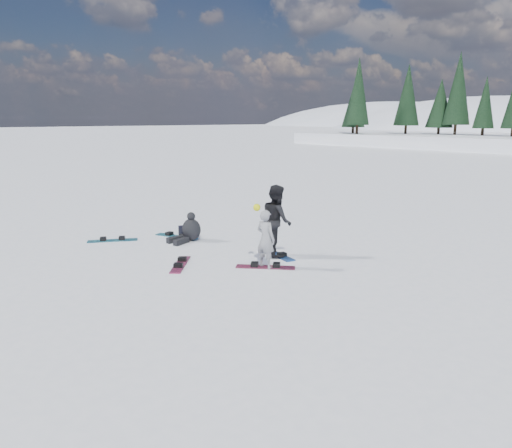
{
  "coord_description": "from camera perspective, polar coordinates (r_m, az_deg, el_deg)",
  "views": [
    {
      "loc": [
        9.0,
        -6.64,
        3.73
      ],
      "look_at": [
        -0.3,
        1.46,
        1.1
      ],
      "focal_mm": 35.0,
      "sensor_mm": 36.0,
      "label": 1
    }
  ],
  "objects": [
    {
      "name": "ground",
      "position": [
        11.79,
        -4.4,
        -6.44
      ],
      "size": [
        420.0,
        420.0,
        0.0
      ],
      "primitive_type": "plane",
      "color": "white",
      "rests_on": "ground"
    },
    {
      "name": "snowboarder_woman",
      "position": [
        12.52,
        1.09,
        -1.67
      ],
      "size": [
        0.59,
        0.43,
        1.63
      ],
      "rotation": [
        0.0,
        0.0,
        3.28
      ],
      "color": "#959599",
      "rests_on": "ground"
    },
    {
      "name": "snowboarder_man",
      "position": [
        13.66,
        2.38,
        0.42
      ],
      "size": [
        1.19,
        1.11,
        1.96
      ],
      "primitive_type": "imported",
      "rotation": [
        0.0,
        0.0,
        2.65
      ],
      "color": "black",
      "rests_on": "ground"
    },
    {
      "name": "seated_rider",
      "position": [
        15.5,
        -7.56,
        -0.68
      ],
      "size": [
        0.73,
        1.11,
        0.9
      ],
      "rotation": [
        0.0,
        0.0,
        0.18
      ],
      "color": "black",
      "rests_on": "ground"
    },
    {
      "name": "gear_bag",
      "position": [
        16.25,
        -8.16,
        -0.81
      ],
      "size": [
        0.52,
        0.42,
        0.3
      ],
      "primitive_type": "cube",
      "rotation": [
        0.0,
        0.0,
        -0.31
      ],
      "color": "black",
      "rests_on": "ground"
    },
    {
      "name": "snowboard_woman",
      "position": [
        12.72,
        1.09,
        -4.94
      ],
      "size": [
        1.29,
        1.22,
        0.03
      ],
      "primitive_type": "cube",
      "rotation": [
        0.0,
        0.0,
        0.75
      ],
      "color": "maroon",
      "rests_on": "ground"
    },
    {
      "name": "snowboard_man",
      "position": [
        13.88,
        2.35,
        -3.49
      ],
      "size": [
        1.53,
        0.57,
        0.03
      ],
      "primitive_type": "cube",
      "rotation": [
        0.0,
        0.0,
        -0.2
      ],
      "color": "#1A4691",
      "rests_on": "ground"
    },
    {
      "name": "snowboard_loose_a",
      "position": [
        16.05,
        -16.07,
        -1.82
      ],
      "size": [
        0.98,
        1.44,
        0.03
      ],
      "primitive_type": "cube",
      "rotation": [
        0.0,
        0.0,
        1.06
      ],
      "color": "#19748A",
      "rests_on": "ground"
    },
    {
      "name": "snowboard_loose_b",
      "position": [
        13.08,
        -8.64,
        -4.6
      ],
      "size": [
        1.29,
        1.23,
        0.03
      ],
      "primitive_type": "cube",
      "rotation": [
        0.0,
        0.0,
        -0.75
      ],
      "color": "maroon",
      "rests_on": "ground"
    },
    {
      "name": "snowboard_loose_c",
      "position": [
        16.15,
        -9.09,
        -1.41
      ],
      "size": [
        1.5,
        0.79,
        0.03
      ],
      "primitive_type": "cube",
      "rotation": [
        0.0,
        0.0,
        0.36
      ],
      "color": "teal",
      "rests_on": "ground"
    }
  ]
}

